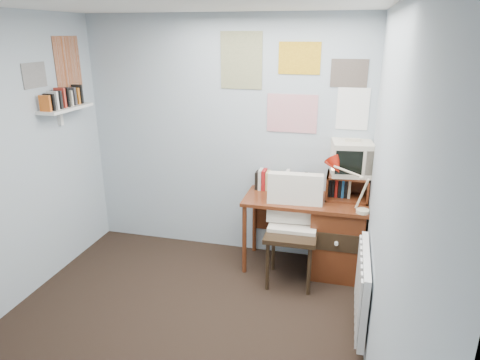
# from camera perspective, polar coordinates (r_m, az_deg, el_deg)

# --- Properties ---
(ground) EXTENTS (3.50, 3.50, 0.00)m
(ground) POSITION_cam_1_polar(r_m,az_deg,el_deg) (3.60, -10.13, -21.16)
(ground) COLOR black
(ground) RESTS_ON ground
(back_wall) EXTENTS (3.00, 0.02, 2.50)m
(back_wall) POSITION_cam_1_polar(r_m,az_deg,el_deg) (4.53, -2.04, 5.51)
(back_wall) COLOR #A3B3BA
(back_wall) RESTS_ON ground
(right_wall) EXTENTS (0.02, 3.50, 2.50)m
(right_wall) POSITION_cam_1_polar(r_m,az_deg,el_deg) (2.70, 18.70, -5.05)
(right_wall) COLOR #A3B3BA
(right_wall) RESTS_ON ground
(desk) EXTENTS (1.20, 0.55, 0.76)m
(desk) POSITION_cam_1_polar(r_m,az_deg,el_deg) (4.39, 12.04, -7.11)
(desk) COLOR #602B16
(desk) RESTS_ON ground
(desk_chair) EXTENTS (0.53, 0.51, 1.02)m
(desk_chair) POSITION_cam_1_polar(r_m,az_deg,el_deg) (4.09, 6.86, -7.19)
(desk_chair) COLOR black
(desk_chair) RESTS_ON ground
(desk_lamp) EXTENTS (0.36, 0.33, 0.43)m
(desk_lamp) POSITION_cam_1_polar(r_m,az_deg,el_deg) (3.97, 16.29, -1.39)
(desk_lamp) COLOR red
(desk_lamp) RESTS_ON desk
(tv_riser) EXTENTS (0.40, 0.30, 0.25)m
(tv_riser) POSITION_cam_1_polar(r_m,az_deg,el_deg) (4.31, 14.12, -0.86)
(tv_riser) COLOR #602B16
(tv_riser) RESTS_ON desk
(crt_tv) EXTENTS (0.42, 0.39, 0.35)m
(crt_tv) POSITION_cam_1_polar(r_m,az_deg,el_deg) (4.24, 14.64, 3.06)
(crt_tv) COLOR beige
(crt_tv) RESTS_ON tv_riser
(book_row) EXTENTS (0.60, 0.14, 0.22)m
(book_row) POSITION_cam_1_polar(r_m,az_deg,el_deg) (4.42, 5.94, -0.08)
(book_row) COLOR #602B16
(book_row) RESTS_ON desk
(radiator) EXTENTS (0.09, 0.80, 0.60)m
(radiator) POSITION_cam_1_polar(r_m,az_deg,el_deg) (3.57, 16.06, -13.70)
(radiator) COLOR white
(radiator) RESTS_ON right_wall
(wall_shelf) EXTENTS (0.20, 0.62, 0.24)m
(wall_shelf) POSITION_cam_1_polar(r_m,az_deg,el_deg) (4.49, -22.19, 8.84)
(wall_shelf) COLOR white
(wall_shelf) RESTS_ON left_wall
(posters_back) EXTENTS (1.20, 0.01, 0.90)m
(posters_back) POSITION_cam_1_polar(r_m,az_deg,el_deg) (4.28, 7.11, 12.75)
(posters_back) COLOR white
(posters_back) RESTS_ON back_wall
(posters_left) EXTENTS (0.01, 0.70, 0.60)m
(posters_left) POSITION_cam_1_polar(r_m,az_deg,el_deg) (4.51, -23.80, 13.57)
(posters_left) COLOR white
(posters_left) RESTS_ON left_wall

